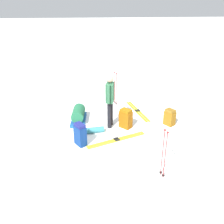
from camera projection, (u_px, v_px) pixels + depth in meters
name	position (u px, v px, depth m)	size (l,w,h in m)	color
ground_plane	(112.00, 133.00, 7.75)	(80.00, 80.00, 0.00)	white
skier_standing	(110.00, 99.00, 7.73)	(0.56, 0.29, 1.70)	black
ski_pair_near	(137.00, 111.00, 9.14)	(1.76, 0.60, 0.05)	#B2AF17
ski_pair_far	(117.00, 140.00, 7.35)	(0.86, 1.78, 0.05)	gold
backpack_large_dark	(170.00, 117.00, 8.12)	(0.40, 0.39, 0.54)	#875613
backpack_bright	(80.00, 135.00, 7.01)	(0.43, 0.38, 0.65)	navy
backpack_small_spare	(126.00, 119.00, 7.94)	(0.44, 0.44, 0.62)	#8E4D0B
ski_poles_planted_near	(164.00, 151.00, 5.63)	(0.18, 0.10, 1.22)	maroon
ski_poles_planted_far	(116.00, 87.00, 9.45)	(0.23, 0.12, 1.27)	maroon
gear_sled	(78.00, 115.00, 8.36)	(1.06, 0.52, 0.49)	#194E95
sleeping_mat_rolled	(95.00, 130.00, 7.72)	(0.18, 0.18, 0.55)	teal
thermos_bottle	(81.00, 108.00, 9.09)	(0.07, 0.07, 0.26)	#166D2C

